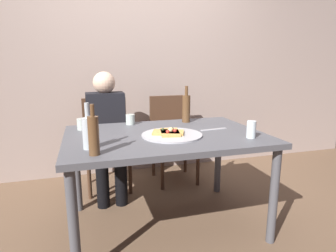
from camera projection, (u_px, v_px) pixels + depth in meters
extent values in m
plane|color=brown|center=(165.00, 224.00, 2.24)|extent=(8.00, 8.00, 0.00)
cube|color=gray|center=(134.00, 58.00, 3.17)|extent=(6.00, 0.10, 2.60)
cube|color=#4C4C51|center=(165.00, 136.00, 2.08)|extent=(1.43, 0.97, 0.04)
cylinder|color=#4C4C51|center=(74.00, 227.00, 1.58)|extent=(0.06, 0.06, 0.70)
cylinder|color=#4C4C51|center=(274.00, 196.00, 1.94)|extent=(0.06, 0.06, 0.70)
cylinder|color=#4C4C51|center=(77.00, 172.00, 2.38)|extent=(0.06, 0.06, 0.70)
cylinder|color=#4C4C51|center=(218.00, 158.00, 2.74)|extent=(0.06, 0.06, 0.70)
cylinder|color=#ADADB2|center=(172.00, 135.00, 2.02)|extent=(0.43, 0.43, 0.01)
cube|color=tan|center=(168.00, 132.00, 2.03)|extent=(0.25, 0.20, 0.02)
sphere|color=#EAD184|center=(171.00, 130.00, 2.02)|extent=(0.04, 0.04, 0.04)
sphere|color=#2D381E|center=(163.00, 129.00, 2.05)|extent=(0.02, 0.02, 0.02)
sphere|color=#B22D23|center=(175.00, 131.00, 2.00)|extent=(0.03, 0.03, 0.03)
cube|color=tan|center=(170.00, 132.00, 2.03)|extent=(0.17, 0.24, 0.02)
sphere|color=#EAD184|center=(170.00, 130.00, 2.00)|extent=(0.04, 0.04, 0.04)
sphere|color=#2D381E|center=(172.00, 129.00, 2.06)|extent=(0.02, 0.02, 0.02)
sphere|color=#B22D23|center=(168.00, 132.00, 1.97)|extent=(0.03, 0.03, 0.03)
cylinder|color=brown|center=(94.00, 136.00, 1.57)|extent=(0.06, 0.06, 0.22)
cylinder|color=brown|center=(92.00, 110.00, 1.54)|extent=(0.02, 0.02, 0.07)
cylinder|color=brown|center=(186.00, 109.00, 2.46)|extent=(0.07, 0.07, 0.24)
cylinder|color=brown|center=(186.00, 91.00, 2.43)|extent=(0.03, 0.03, 0.08)
cylinder|color=#B2BCC1|center=(88.00, 133.00, 1.69)|extent=(0.07, 0.07, 0.19)
cylinder|color=#B2BCC1|center=(87.00, 110.00, 1.66)|extent=(0.03, 0.03, 0.09)
cylinder|color=silver|center=(251.00, 129.00, 1.95)|extent=(0.06, 0.06, 0.12)
cylinder|color=#B7C6BC|center=(130.00, 119.00, 2.38)|extent=(0.08, 0.08, 0.09)
cylinder|color=#B7C6BC|center=(82.00, 124.00, 2.19)|extent=(0.08, 0.08, 0.09)
cube|color=#B7B7BC|center=(214.00, 129.00, 2.20)|extent=(0.22, 0.04, 0.01)
cube|color=#472D1E|center=(107.00, 145.00, 2.80)|extent=(0.44, 0.44, 0.05)
cube|color=#472D1E|center=(105.00, 119.00, 2.93)|extent=(0.44, 0.04, 0.45)
cylinder|color=#472D1E|center=(130.00, 173.00, 2.72)|extent=(0.04, 0.04, 0.42)
cylinder|color=#472D1E|center=(89.00, 177.00, 2.62)|extent=(0.04, 0.04, 0.42)
cylinder|color=#472D1E|center=(125.00, 160.00, 3.08)|extent=(0.04, 0.04, 0.42)
cylinder|color=#472D1E|center=(88.00, 164.00, 2.97)|extent=(0.04, 0.04, 0.42)
cube|color=#472D1E|center=(175.00, 140.00, 2.99)|extent=(0.44, 0.44, 0.05)
cube|color=#472D1E|center=(169.00, 116.00, 3.13)|extent=(0.44, 0.04, 0.45)
cylinder|color=#472D1E|center=(198.00, 166.00, 2.92)|extent=(0.04, 0.04, 0.42)
cylinder|color=#472D1E|center=(162.00, 169.00, 2.81)|extent=(0.04, 0.04, 0.42)
cylinder|color=#472D1E|center=(185.00, 154.00, 3.27)|extent=(0.04, 0.04, 0.42)
cylinder|color=#472D1E|center=(153.00, 157.00, 3.17)|extent=(0.04, 0.04, 0.42)
cube|color=black|center=(106.00, 119.00, 2.76)|extent=(0.36, 0.22, 0.52)
sphere|color=beige|center=(104.00, 83.00, 2.68)|extent=(0.21, 0.21, 0.21)
cylinder|color=black|center=(117.00, 150.00, 2.65)|extent=(0.12, 0.40, 0.12)
cylinder|color=black|center=(100.00, 151.00, 2.61)|extent=(0.12, 0.40, 0.12)
cylinder|color=black|center=(121.00, 181.00, 2.51)|extent=(0.11, 0.11, 0.45)
cylinder|color=black|center=(103.00, 183.00, 2.47)|extent=(0.11, 0.11, 0.45)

